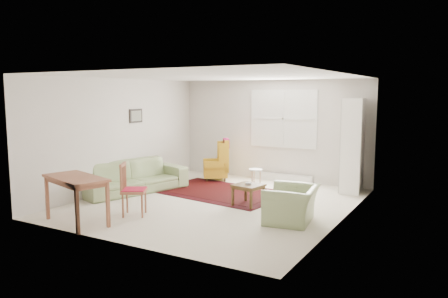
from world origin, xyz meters
The scene contains 10 objects.
room centered at (0.02, 0.21, 1.26)m, with size 5.04×5.54×2.51m.
rug centered at (-0.42, 0.84, 0.01)m, with size 2.88×1.85×0.03m, color black, non-canonical shape.
sofa centered at (-2.10, -0.07, 0.48)m, with size 2.37×0.93×0.96m, color #8B9D69.
armchair centered at (1.78, -0.50, 0.37)m, with size 0.94×0.83×0.74m, color #8B9D69.
wingback_chair centered at (-1.21, 1.97, 0.53)m, with size 0.61×0.64×1.05m, color gold, non-canonical shape.
coffee_table centered at (0.65, 0.12, 0.21)m, with size 0.51×0.51×0.42m, color #493216, non-canonical shape.
stool centered at (0.03, 1.75, 0.21)m, with size 0.32×0.32×0.42m, color white, non-canonical shape.
cabinet centered at (2.10, 2.35, 1.03)m, with size 0.43×0.83×2.07m, color white, non-canonical shape.
desk centered at (-1.34, -2.35, 0.40)m, with size 1.25×0.63×0.79m, color #95583C, non-canonical shape.
desk_chair centered at (-0.82, -1.51, 0.47)m, with size 0.42×0.42×0.95m, color #95583C, non-canonical shape.
Camera 1 is at (4.34, -7.33, 2.18)m, focal length 35.00 mm.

